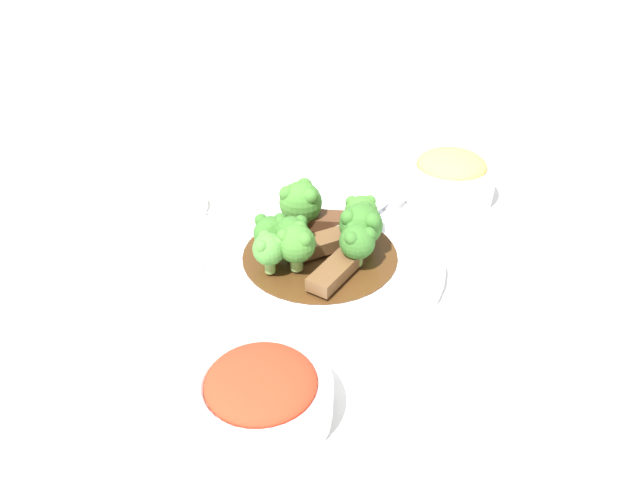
% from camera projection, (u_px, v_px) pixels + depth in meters
% --- Properties ---
extents(ground_plane, '(4.00, 4.00, 0.00)m').
position_uv_depth(ground_plane, '(320.00, 267.00, 0.66)').
color(ground_plane, white).
extents(main_plate, '(0.26, 0.26, 0.02)m').
position_uv_depth(main_plate, '(320.00, 259.00, 0.66)').
color(main_plate, white).
rests_on(main_plate, ground_plane).
extents(beef_strip_0, '(0.05, 0.08, 0.01)m').
position_uv_depth(beef_strip_0, '(328.00, 242.00, 0.66)').
color(beef_strip_0, brown).
rests_on(beef_strip_0, main_plate).
extents(beef_strip_1, '(0.06, 0.05, 0.01)m').
position_uv_depth(beef_strip_1, '(296.00, 235.00, 0.67)').
color(beef_strip_1, brown).
rests_on(beef_strip_1, main_plate).
extents(beef_strip_2, '(0.07, 0.06, 0.01)m').
position_uv_depth(beef_strip_2, '(335.00, 271.00, 0.61)').
color(beef_strip_2, brown).
rests_on(beef_strip_2, main_plate).
extents(beef_strip_3, '(0.04, 0.06, 0.01)m').
position_uv_depth(beef_strip_3, '(330.00, 221.00, 0.69)').
color(beef_strip_3, '#56331E').
rests_on(beef_strip_3, main_plate).
extents(broccoli_floret_0, '(0.04, 0.04, 0.04)m').
position_uv_depth(broccoli_floret_0, '(271.00, 230.00, 0.64)').
color(broccoli_floret_0, '#7FA84C').
rests_on(broccoli_floret_0, main_plate).
extents(broccoli_floret_1, '(0.04, 0.04, 0.05)m').
position_uv_depth(broccoli_floret_1, '(296.00, 243.00, 0.61)').
color(broccoli_floret_1, '#7FA84C').
rests_on(broccoli_floret_1, main_plate).
extents(broccoli_floret_2, '(0.03, 0.03, 0.04)m').
position_uv_depth(broccoli_floret_2, '(269.00, 249.00, 0.61)').
color(broccoli_floret_2, '#7FA84C').
rests_on(broccoli_floret_2, main_plate).
extents(broccoli_floret_3, '(0.04, 0.04, 0.05)m').
position_uv_depth(broccoli_floret_3, '(361.00, 212.00, 0.66)').
color(broccoli_floret_3, '#7FA84C').
rests_on(broccoli_floret_3, main_plate).
extents(broccoli_floret_4, '(0.04, 0.04, 0.05)m').
position_uv_depth(broccoli_floret_4, '(361.00, 225.00, 0.63)').
color(broccoli_floret_4, '#7FA84C').
rests_on(broccoli_floret_4, main_plate).
extents(broccoli_floret_5, '(0.04, 0.04, 0.05)m').
position_uv_depth(broccoli_floret_5, '(357.00, 241.00, 0.62)').
color(broccoli_floret_5, '#7FA84C').
rests_on(broccoli_floret_5, main_plate).
extents(broccoli_floret_6, '(0.04, 0.04, 0.05)m').
position_uv_depth(broccoli_floret_6, '(291.00, 234.00, 0.63)').
color(broccoli_floret_6, '#8EB756').
rests_on(broccoli_floret_6, main_plate).
extents(broccoli_floret_7, '(0.05, 0.05, 0.05)m').
position_uv_depth(broccoli_floret_7, '(301.00, 202.00, 0.68)').
color(broccoli_floret_7, '#8EB756').
rests_on(broccoli_floret_7, main_plate).
extents(serving_spoon, '(0.18, 0.17, 0.01)m').
position_uv_depth(serving_spoon, '(367.00, 214.00, 0.70)').
color(serving_spoon, '#B7B7BC').
rests_on(serving_spoon, main_plate).
extents(side_bowl_kimchi, '(0.11, 0.11, 0.05)m').
position_uv_depth(side_bowl_kimchi, '(262.00, 393.00, 0.48)').
color(side_bowl_kimchi, white).
rests_on(side_bowl_kimchi, ground_plane).
extents(side_bowl_appetizer, '(0.11, 0.11, 0.06)m').
position_uv_depth(side_bowl_appetizer, '(450.00, 177.00, 0.77)').
color(side_bowl_appetizer, white).
rests_on(side_bowl_appetizer, ground_plane).
extents(sauce_dish, '(0.08, 0.08, 0.01)m').
position_uv_depth(sauce_dish, '(176.00, 207.00, 0.75)').
color(sauce_dish, white).
rests_on(sauce_dish, ground_plane).
extents(paper_napkin, '(0.11, 0.11, 0.01)m').
position_uv_depth(paper_napkin, '(234.00, 190.00, 0.80)').
color(paper_napkin, silver).
rests_on(paper_napkin, ground_plane).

